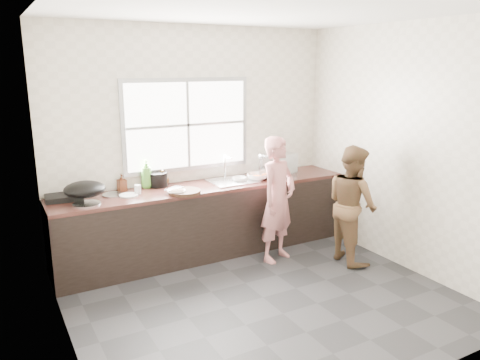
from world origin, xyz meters
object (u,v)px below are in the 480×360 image
person_side (352,204)px  pot_lid_left (87,204)px  bowl_held (239,179)px  bowl_mince (177,192)px  bottle_brown_short (163,178)px  glass_jar (138,189)px  wok (85,189)px  burner (64,196)px  pot_lid_right (114,194)px  bottle_brown_tall (122,183)px  dish_rack (278,166)px  bottle_green (146,174)px  cutting_board (185,192)px  woman (278,203)px  black_pot (158,179)px  plate_food (129,195)px  bowl_crabs (257,178)px

person_side → pot_lid_left: bearing=80.7°
bowl_held → pot_lid_left: (-1.83, -0.09, -0.03)m
bowl_mince → bowl_held: size_ratio=0.92×
bottle_brown_short → person_side: bearing=-33.5°
bottle_brown_short → glass_jar: bearing=-150.6°
wok → pot_lid_left: size_ratio=1.51×
burner → pot_lid_right: bearing=-13.0°
bottle_brown_tall → pot_lid_left: 0.59m
bowl_held → bottle_brown_short: bearing=163.6°
bowl_held → bottle_brown_tall: bottle_brown_tall is taller
dish_rack → pot_lid_left: dish_rack is taller
bowl_mince → bottle_brown_short: bottle_brown_short is taller
bottle_green → bottle_brown_tall: 0.30m
bottle_brown_short → cutting_board: bearing=-78.3°
woman → pot_lid_right: size_ratio=5.46×
burner → pot_lid_right: burner is taller
bowl_held → burner: size_ratio=0.57×
pot_lid_left → bottle_brown_short: bearing=20.3°
cutting_board → dish_rack: dish_rack is taller
person_side → bottle_green: (-2.04, 1.22, 0.34)m
person_side → black_pot: bearing=65.4°
black_pot → plate_food: (-0.42, -0.25, -0.07)m
bottle_green → pot_lid_right: size_ratio=1.34×
cutting_board → plate_food: cutting_board is taller
burner → bowl_held: bearing=-7.1°
burner → dish_rack: dish_rack is taller
cutting_board → bowl_held: 0.81m
cutting_board → bottle_brown_short: size_ratio=2.07×
bottle_brown_short → burner: bearing=-179.5°
glass_jar → person_side: bearing=-24.6°
person_side → glass_jar: (-2.21, 1.01, 0.23)m
bowl_held → wok: 1.83m
pot_lid_left → pot_lid_right: pot_lid_left is taller
black_pot → burner: size_ratio=0.61×
bowl_held → dish_rack: dish_rack is taller
wok → cutting_board: bearing=-9.9°
bottle_brown_tall → glass_jar: bearing=-60.5°
black_pot → glass_jar: 0.37m
pot_lid_right → burner: bearing=167.0°
woman → bowl_mince: bearing=141.3°
bowl_mince → wok: (-0.94, 0.18, 0.11)m
bottle_brown_short → bottle_brown_tall: bearing=180.0°
black_pot → woman: bearing=-33.8°
bowl_crabs → pot_lid_right: size_ratio=0.81×
bowl_crabs → burner: bowl_crabs is taller
bottle_brown_short → bowl_mince: bearing=-90.5°
black_pot → plate_food: 0.49m
burner → wok: size_ratio=0.89×
bowl_mince → bottle_green: size_ratio=0.59×
bowl_crabs → bowl_mince: bearing=-173.2°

